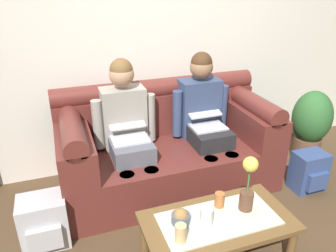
{
  "coord_description": "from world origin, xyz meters",
  "views": [
    {
      "loc": [
        -0.89,
        -1.38,
        1.84
      ],
      "look_at": [
        -0.07,
        0.94,
        0.71
      ],
      "focal_mm": 35.16,
      "sensor_mm": 36.0,
      "label": 1
    }
  ],
  "objects_px": {
    "couch": "(167,147)",
    "coffee_table": "(218,225)",
    "cup_far_center": "(219,200)",
    "person_left": "(127,125)",
    "backpack_left": "(44,222)",
    "flower_vase": "(248,184)",
    "cup_near_left": "(181,233)",
    "potted_plant": "(311,123)",
    "snack_bowl": "(181,217)",
    "backpack_right": "(309,172)",
    "person_right": "(204,115)",
    "cup_near_right": "(206,217)"
  },
  "relations": [
    {
      "from": "coffee_table",
      "to": "cup_near_right",
      "type": "relative_size",
      "value": 8.07
    },
    {
      "from": "cup_near_right",
      "to": "backpack_left",
      "type": "relative_size",
      "value": 0.32
    },
    {
      "from": "potted_plant",
      "to": "person_left",
      "type": "bearing_deg",
      "value": 177.13
    },
    {
      "from": "snack_bowl",
      "to": "cup_near_left",
      "type": "bearing_deg",
      "value": -111.61
    },
    {
      "from": "flower_vase",
      "to": "snack_bowl",
      "type": "distance_m",
      "value": 0.5
    },
    {
      "from": "flower_vase",
      "to": "cup_near_left",
      "type": "height_order",
      "value": "flower_vase"
    },
    {
      "from": "person_right",
      "to": "cup_far_center",
      "type": "xyz_separation_m",
      "value": [
        -0.3,
        -0.92,
        -0.23
      ]
    },
    {
      "from": "backpack_left",
      "to": "potted_plant",
      "type": "bearing_deg",
      "value": 7.89
    },
    {
      "from": "person_left",
      "to": "flower_vase",
      "type": "height_order",
      "value": "person_left"
    },
    {
      "from": "person_left",
      "to": "backpack_left",
      "type": "distance_m",
      "value": 1.0
    },
    {
      "from": "person_left",
      "to": "cup_near_right",
      "type": "relative_size",
      "value": 9.8
    },
    {
      "from": "couch",
      "to": "coffee_table",
      "type": "relative_size",
      "value": 1.92
    },
    {
      "from": "person_left",
      "to": "backpack_left",
      "type": "relative_size",
      "value": 3.09
    },
    {
      "from": "flower_vase",
      "to": "backpack_left",
      "type": "height_order",
      "value": "flower_vase"
    },
    {
      "from": "potted_plant",
      "to": "person_right",
      "type": "bearing_deg",
      "value": 175.4
    },
    {
      "from": "flower_vase",
      "to": "person_right",
      "type": "bearing_deg",
      "value": 81.9
    },
    {
      "from": "couch",
      "to": "flower_vase",
      "type": "bearing_deg",
      "value": -77.58
    },
    {
      "from": "snack_bowl",
      "to": "person_left",
      "type": "bearing_deg",
      "value": 96.68
    },
    {
      "from": "cup_far_center",
      "to": "flower_vase",
      "type": "bearing_deg",
      "value": -28.19
    },
    {
      "from": "person_right",
      "to": "snack_bowl",
      "type": "xyz_separation_m",
      "value": [
        -0.61,
        -0.99,
        -0.24
      ]
    },
    {
      "from": "person_right",
      "to": "flower_vase",
      "type": "relative_size",
      "value": 3.0
    },
    {
      "from": "coffee_table",
      "to": "snack_bowl",
      "type": "bearing_deg",
      "value": 168.91
    },
    {
      "from": "couch",
      "to": "potted_plant",
      "type": "xyz_separation_m",
      "value": [
        1.56,
        -0.1,
        0.05
      ]
    },
    {
      "from": "cup_near_left",
      "to": "cup_far_center",
      "type": "distance_m",
      "value": 0.43
    },
    {
      "from": "person_right",
      "to": "couch",
      "type": "bearing_deg",
      "value": 179.66
    },
    {
      "from": "person_left",
      "to": "flower_vase",
      "type": "xyz_separation_m",
      "value": [
        0.59,
        -1.01,
        -0.09
      ]
    },
    {
      "from": "snack_bowl",
      "to": "backpack_right",
      "type": "height_order",
      "value": "snack_bowl"
    },
    {
      "from": "person_right",
      "to": "cup_near_left",
      "type": "distance_m",
      "value": 1.34
    },
    {
      "from": "person_left",
      "to": "cup_far_center",
      "type": "height_order",
      "value": "person_left"
    },
    {
      "from": "coffee_table",
      "to": "flower_vase",
      "type": "relative_size",
      "value": 2.47
    },
    {
      "from": "cup_far_center",
      "to": "backpack_left",
      "type": "bearing_deg",
      "value": 158.91
    },
    {
      "from": "flower_vase",
      "to": "cup_near_right",
      "type": "bearing_deg",
      "value": -170.95
    },
    {
      "from": "backpack_right",
      "to": "cup_near_left",
      "type": "bearing_deg",
      "value": -158.72
    },
    {
      "from": "couch",
      "to": "cup_far_center",
      "type": "xyz_separation_m",
      "value": [
        0.06,
        -0.92,
        0.05
      ]
    },
    {
      "from": "person_right",
      "to": "backpack_right",
      "type": "relative_size",
      "value": 3.26
    },
    {
      "from": "flower_vase",
      "to": "snack_bowl",
      "type": "xyz_separation_m",
      "value": [
        -0.47,
        0.02,
        -0.16
      ]
    },
    {
      "from": "snack_bowl",
      "to": "backpack_right",
      "type": "relative_size",
      "value": 0.33
    },
    {
      "from": "cup_near_left",
      "to": "backpack_right",
      "type": "bearing_deg",
      "value": 21.28
    },
    {
      "from": "person_right",
      "to": "backpack_left",
      "type": "distance_m",
      "value": 1.62
    },
    {
      "from": "cup_far_center",
      "to": "backpack_left",
      "type": "relative_size",
      "value": 0.27
    },
    {
      "from": "person_left",
      "to": "person_right",
      "type": "relative_size",
      "value": 1.0
    },
    {
      "from": "couch",
      "to": "person_right",
      "type": "distance_m",
      "value": 0.46
    },
    {
      "from": "cup_near_left",
      "to": "potted_plant",
      "type": "distance_m",
      "value": 2.14
    },
    {
      "from": "cup_far_center",
      "to": "person_left",
      "type": "bearing_deg",
      "value": 114.96
    },
    {
      "from": "cup_near_left",
      "to": "backpack_left",
      "type": "bearing_deg",
      "value": 140.11
    },
    {
      "from": "person_left",
      "to": "cup_near_left",
      "type": "xyz_separation_m",
      "value": [
        0.05,
        -1.14,
        -0.23
      ]
    },
    {
      "from": "cup_near_left",
      "to": "backpack_right",
      "type": "height_order",
      "value": "cup_near_left"
    },
    {
      "from": "backpack_left",
      "to": "cup_near_right",
      "type": "bearing_deg",
      "value": -30.26
    },
    {
      "from": "cup_far_center",
      "to": "couch",
      "type": "bearing_deg",
      "value": 93.95
    },
    {
      "from": "coffee_table",
      "to": "cup_far_center",
      "type": "xyz_separation_m",
      "value": [
        0.06,
        0.11,
        0.11
      ]
    }
  ]
}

